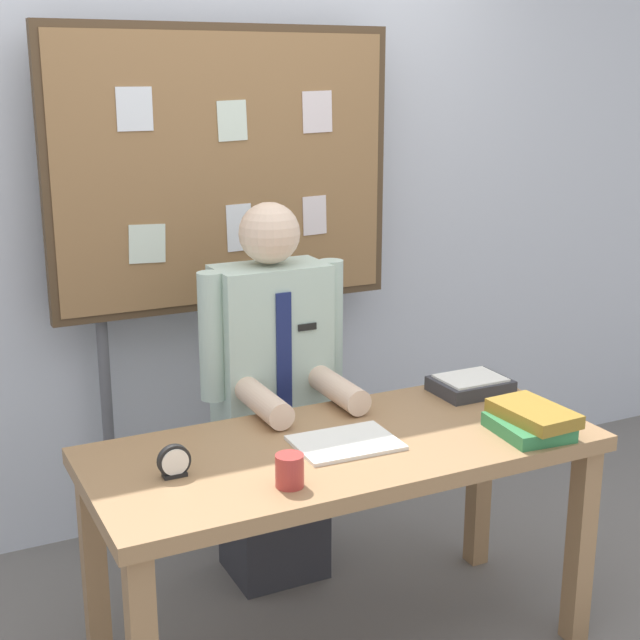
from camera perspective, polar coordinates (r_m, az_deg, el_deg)
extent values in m
cube|color=silver|center=(3.75, -7.04, 7.49)|extent=(6.40, 0.08, 2.70)
cube|color=#9E754C|center=(2.85, 1.53, -8.11)|extent=(1.59, 0.68, 0.05)
cube|color=#9E754C|center=(3.20, 16.01, -13.40)|extent=(0.07, 0.07, 0.69)
cube|color=#9E754C|center=(3.03, -13.96, -14.91)|extent=(0.07, 0.07, 0.69)
cube|color=#9E754C|center=(3.58, 9.95, -9.80)|extent=(0.07, 0.07, 0.69)
cube|color=#2D2D33|center=(3.53, -2.93, -12.28)|extent=(0.34, 0.30, 0.44)
cube|color=#B2CCBC|center=(3.29, -3.07, -3.01)|extent=(0.40, 0.22, 0.76)
sphere|color=beige|center=(3.17, -3.19, 5.46)|extent=(0.22, 0.22, 0.22)
cylinder|color=#B2CCBC|center=(3.15, -6.80, -1.04)|extent=(0.09, 0.09, 0.45)
cylinder|color=#B2CCBC|center=(3.32, 0.67, -0.06)|extent=(0.09, 0.09, 0.45)
cylinder|color=beige|center=(3.02, -3.54, -5.19)|extent=(0.09, 0.30, 0.09)
cylinder|color=beige|center=(3.13, 1.19, -4.41)|extent=(0.09, 0.30, 0.09)
cube|color=navy|center=(3.18, -2.26, -2.61)|extent=(0.06, 0.01, 0.49)
cube|color=black|center=(3.18, -0.81, -0.44)|extent=(0.07, 0.01, 0.02)
cube|color=#4C3823|center=(3.54, -6.01, 9.34)|extent=(1.38, 0.05, 1.07)
cube|color=olive|center=(3.53, -5.94, 9.32)|extent=(1.32, 0.04, 1.01)
cylinder|color=#59595E|center=(3.67, -13.12, -6.86)|extent=(0.04, 0.04, 0.98)
cylinder|color=#59595E|center=(3.99, 0.99, -4.63)|extent=(0.04, 0.04, 0.98)
cube|color=silver|center=(3.65, -0.17, 12.92)|extent=(0.13, 0.00, 0.16)
cube|color=white|center=(3.39, -11.55, 12.83)|extent=(0.13, 0.00, 0.15)
cube|color=silver|center=(3.45, -10.78, 4.71)|extent=(0.14, 0.00, 0.15)
cube|color=silver|center=(3.51, -5.53, 12.33)|extent=(0.12, 0.00, 0.15)
cube|color=white|center=(3.56, -5.08, 5.79)|extent=(0.11, 0.00, 0.18)
cube|color=silver|center=(3.68, -0.34, 6.57)|extent=(0.11, 0.00, 0.16)
cube|color=#337F47|center=(2.97, 12.94, -6.56)|extent=(0.22, 0.26, 0.04)
cube|color=olive|center=(2.96, 13.24, -5.72)|extent=(0.18, 0.28, 0.04)
cube|color=white|center=(2.82, 1.61, -7.70)|extent=(0.32, 0.25, 0.01)
cylinder|color=black|center=(2.62, -9.14, -8.71)|extent=(0.10, 0.02, 0.10)
cylinder|color=white|center=(2.61, -9.05, -8.81)|extent=(0.08, 0.00, 0.08)
cube|color=black|center=(2.64, -9.10, -9.54)|extent=(0.07, 0.04, 0.01)
cylinder|color=#B23833|center=(2.54, -1.92, -9.42)|extent=(0.08, 0.08, 0.09)
cube|color=#333338|center=(3.30, 9.41, -4.08)|extent=(0.26, 0.20, 0.05)
cube|color=white|center=(3.29, 9.43, -3.60)|extent=(0.22, 0.17, 0.01)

